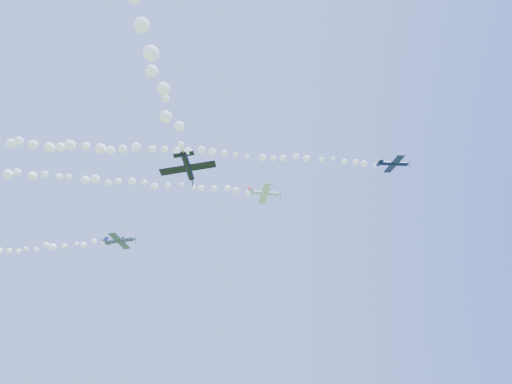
{
  "coord_description": "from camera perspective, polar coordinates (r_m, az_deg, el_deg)",
  "views": [
    {
      "loc": [
        -1.02,
        -73.92,
        5.4
      ],
      "look_at": [
        4.4,
        -5.79,
        43.91
      ],
      "focal_mm": 30.0,
      "sensor_mm": 36.0,
      "label": 1
    }
  ],
  "objects": [
    {
      "name": "plane_white",
      "position": [
        88.64,
        1.15,
        -0.14
      ],
      "size": [
        7.16,
        7.51,
        2.05
      ],
      "rotation": [
        -0.09,
        -0.02,
        0.09
      ],
      "color": "silver"
    },
    {
      "name": "smoke_trail_white",
      "position": [
        91.36,
        -25.68,
        1.88
      ],
      "size": [
        79.34,
        9.57,
        3.01
      ],
      "primitive_type": null,
      "color": "white"
    },
    {
      "name": "plane_navy",
      "position": [
        83.89,
        17.88,
        3.61
      ],
      "size": [
        6.6,
        6.85,
        1.83
      ],
      "rotation": [
        0.1,
        -0.03,
        0.03
      ],
      "color": "#0C1138"
    },
    {
      "name": "smoke_trail_navy",
      "position": [
        77.67,
        -11.5,
        5.35
      ],
      "size": [
        78.75,
        4.41,
        2.62
      ],
      "primitive_type": null,
      "color": "white"
    },
    {
      "name": "plane_grey",
      "position": [
        94.97,
        -17.72,
        -6.2
      ],
      "size": [
        7.45,
        7.9,
        2.0
      ],
      "rotation": [
        -0.04,
        -0.05,
        -0.25
      ],
      "color": "#3A4154"
    },
    {
      "name": "plane_black",
      "position": [
        55.97,
        -9.07,
        3.28
      ],
      "size": [
        7.29,
        6.93,
        2.07
      ],
      "rotation": [
        -0.16,
        -0.01,
        1.45
      ],
      "color": "black"
    }
  ]
}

